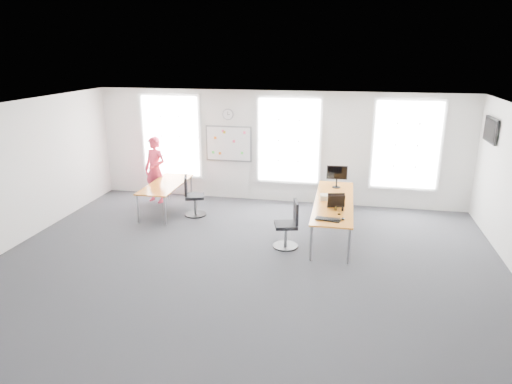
% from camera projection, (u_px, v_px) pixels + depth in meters
% --- Properties ---
extents(floor, '(10.00, 10.00, 0.00)m').
position_uv_depth(floor, '(245.00, 263.00, 8.94)').
color(floor, '#27282D').
rests_on(floor, ground).
extents(ceiling, '(10.00, 10.00, 0.00)m').
position_uv_depth(ceiling, '(244.00, 109.00, 8.04)').
color(ceiling, white).
rests_on(ceiling, ground).
extents(wall_back, '(10.00, 0.00, 10.00)m').
position_uv_depth(wall_back, '(278.00, 147.00, 12.24)').
color(wall_back, white).
rests_on(wall_back, ground).
extents(wall_front, '(10.00, 0.00, 10.00)m').
position_uv_depth(wall_front, '(160.00, 302.00, 4.75)').
color(wall_front, white).
rests_on(wall_front, ground).
extents(wall_left, '(0.00, 10.00, 10.00)m').
position_uv_depth(wall_left, '(9.00, 176.00, 9.43)').
color(wall_left, white).
rests_on(wall_left, ground).
extents(window_left, '(1.60, 0.06, 2.20)m').
position_uv_depth(window_left, '(171.00, 136.00, 12.71)').
color(window_left, silver).
rests_on(window_left, wall_back).
extents(window_mid, '(1.60, 0.06, 2.20)m').
position_uv_depth(window_mid, '(289.00, 141.00, 12.09)').
color(window_mid, silver).
rests_on(window_mid, wall_back).
extents(window_right, '(1.60, 0.06, 2.20)m').
position_uv_depth(window_right, '(406.00, 145.00, 11.53)').
color(window_right, silver).
rests_on(window_right, wall_back).
extents(desk_right, '(0.85, 3.18, 0.77)m').
position_uv_depth(desk_right, '(334.00, 203.00, 10.21)').
color(desk_right, orange).
rests_on(desk_right, ground).
extents(desk_left, '(0.81, 2.02, 0.74)m').
position_uv_depth(desk_left, '(166.00, 186.00, 11.67)').
color(desk_left, orange).
rests_on(desk_left, ground).
extents(chair_right, '(0.56, 0.56, 1.02)m').
position_uv_depth(chair_right, '(289.00, 227.00, 9.58)').
color(chair_right, black).
rests_on(chair_right, ground).
extents(chair_left, '(0.58, 0.58, 1.03)m').
position_uv_depth(chair_left, '(192.00, 198.00, 11.42)').
color(chair_left, black).
rests_on(chair_left, ground).
extents(person, '(0.76, 0.61, 1.80)m').
position_uv_depth(person, '(155.00, 170.00, 12.33)').
color(person, '#E2314C').
rests_on(person, ground).
extents(whiteboard, '(1.20, 0.03, 0.90)m').
position_uv_depth(whiteboard, '(229.00, 144.00, 12.45)').
color(whiteboard, white).
rests_on(whiteboard, wall_back).
extents(wall_clock, '(0.30, 0.04, 0.30)m').
position_uv_depth(wall_clock, '(228.00, 114.00, 12.21)').
color(wall_clock, gray).
rests_on(wall_clock, wall_back).
extents(tv, '(0.06, 0.90, 0.55)m').
position_uv_depth(tv, '(491.00, 130.00, 10.13)').
color(tv, black).
rests_on(tv, wall_right).
extents(keyboard, '(0.52, 0.28, 0.02)m').
position_uv_depth(keyboard, '(328.00, 219.00, 9.05)').
color(keyboard, black).
rests_on(keyboard, desk_right).
extents(mouse, '(0.07, 0.11, 0.04)m').
position_uv_depth(mouse, '(343.00, 219.00, 9.05)').
color(mouse, black).
rests_on(mouse, desk_right).
extents(lens_cap, '(0.07, 0.07, 0.01)m').
position_uv_depth(lens_cap, '(339.00, 214.00, 9.36)').
color(lens_cap, black).
rests_on(lens_cap, desk_right).
extents(headphones, '(0.18, 0.10, 0.11)m').
position_uv_depth(headphones, '(339.00, 208.00, 9.56)').
color(headphones, black).
rests_on(headphones, desk_right).
extents(laptop_sleeve, '(0.38, 0.29, 0.30)m').
position_uv_depth(laptop_sleeve, '(336.00, 201.00, 9.73)').
color(laptop_sleeve, black).
rests_on(laptop_sleeve, desk_right).
extents(paper_stack, '(0.35, 0.28, 0.11)m').
position_uv_depth(paper_stack, '(327.00, 197.00, 10.28)').
color(paper_stack, beige).
rests_on(paper_stack, desk_right).
extents(monitor, '(0.50, 0.20, 0.55)m').
position_uv_depth(monitor, '(337.00, 175.00, 11.07)').
color(monitor, black).
rests_on(monitor, desk_right).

